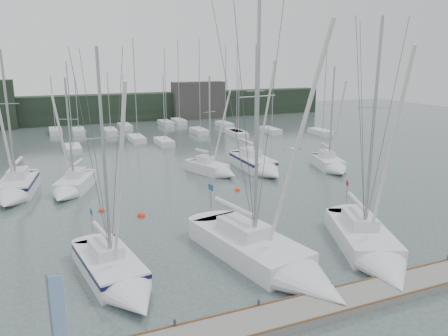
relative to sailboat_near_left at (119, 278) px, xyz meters
The scene contains 18 objects.
ground 7.58m from the sailboat_near_left, ahead, with size 160.00×160.00×0.00m, color #42504F.
dock 9.53m from the sailboat_near_left, 37.98° to the right, with size 24.00×2.00×0.40m, color slate.
far_treeline 61.63m from the sailboat_near_left, 83.00° to the left, with size 90.00×4.00×5.00m, color black.
far_building_right 64.47m from the sailboat_near_left, 66.67° to the left, with size 10.00×3.00×7.00m, color #3C3937.
mast_forest 43.20m from the sailboat_near_left, 82.56° to the left, with size 58.21×24.35×14.79m.
sailboat_near_left is the anchor object (origin of this frame).
sailboat_near_center 8.45m from the sailboat_near_left, 11.97° to the right, with size 5.48×12.10×16.14m.
sailboat_near_right 14.41m from the sailboat_near_left, 10.29° to the right, with size 6.56×10.37×14.74m.
sailboat_mid_a 19.09m from the sailboat_near_left, 106.76° to the left, with size 3.97×8.23×13.01m.
sailboat_mid_b 17.71m from the sailboat_near_left, 93.54° to the left, with size 4.81×7.32×10.61m.
sailboat_mid_c 22.68m from the sailboat_near_left, 55.49° to the left, with size 4.14×6.54×10.40m.
sailboat_mid_d 25.12m from the sailboat_near_left, 45.97° to the left, with size 3.05×9.17×13.67m.
sailboat_mid_e 29.12m from the sailboat_near_left, 32.15° to the left, with size 4.01×7.00×11.36m.
buoy_a 10.37m from the sailboat_near_left, 71.36° to the left, with size 0.61×0.61×0.61m, color red.
buoy_b 18.08m from the sailboat_near_left, 45.62° to the left, with size 0.50×0.50×0.50m, color red.
buoy_c 12.12m from the sailboat_near_left, 86.47° to the left, with size 0.49×0.49×0.49m, color red.
dock_banner 7.03m from the sailboat_near_left, 117.43° to the right, with size 0.57×0.21×3.88m.
seagull 11.14m from the sailboat_near_left, 10.51° to the right, with size 0.90×0.41×0.18m.
Camera 1 is at (-10.44, -19.90, 11.47)m, focal length 35.00 mm.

